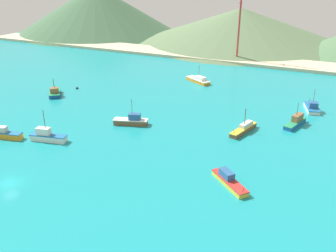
% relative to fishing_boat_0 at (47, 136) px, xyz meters
% --- Properties ---
extents(ground, '(260.00, 280.00, 0.50)m').
position_rel_fishing_boat_0_xyz_m(ground, '(5.95, 13.49, -1.37)').
color(ground, teal).
extents(fishing_boat_0, '(8.68, 3.85, 7.36)m').
position_rel_fishing_boat_0_xyz_m(fishing_boat_0, '(0.00, 0.00, 0.00)').
color(fishing_boat_0, silver).
rests_on(fishing_boat_0, ground).
extents(fishing_boat_1, '(8.74, 4.93, 6.60)m').
position_rel_fishing_boat_0_xyz_m(fishing_boat_1, '(12.29, 16.01, -0.09)').
color(fishing_boat_1, brown).
rests_on(fishing_boat_1, ground).
extents(fishing_boat_2, '(6.97, 7.57, 5.45)m').
position_rel_fishing_boat_0_xyz_m(fishing_boat_2, '(-20.20, 25.25, -0.22)').
color(fishing_boat_2, '#14478C').
rests_on(fishing_boat_2, ground).
extents(fishing_boat_4, '(5.06, 8.79, 6.20)m').
position_rel_fishing_boat_0_xyz_m(fishing_boat_4, '(51.75, 45.46, -0.25)').
color(fishing_boat_4, silver).
rests_on(fishing_boat_4, ground).
extents(fishing_boat_5, '(8.26, 7.50, 2.28)m').
position_rel_fishing_boat_0_xyz_m(fishing_boat_5, '(41.79, 0.16, -0.33)').
color(fishing_boat_5, gold).
rests_on(fishing_boat_5, ground).
extents(fishing_boat_6, '(4.37, 10.01, 5.88)m').
position_rel_fishing_boat_0_xyz_m(fishing_boat_6, '(38.54, 23.51, -0.31)').
color(fishing_boat_6, brown).
rests_on(fishing_boat_6, ground).
extents(fishing_boat_8, '(10.04, 7.42, 5.87)m').
position_rel_fishing_boat_0_xyz_m(fishing_boat_8, '(14.33, 57.11, -0.29)').
color(fishing_boat_8, orange).
rests_on(fishing_boat_8, ground).
extents(fishing_boat_9, '(4.53, 9.04, 5.93)m').
position_rel_fishing_boat_0_xyz_m(fishing_boat_9, '(49.08, 32.82, -0.14)').
color(fishing_boat_9, '#1E5BA8').
rests_on(fishing_boat_9, ground).
extents(fishing_boat_10, '(8.09, 3.50, 2.73)m').
position_rel_fishing_boat_0_xyz_m(fishing_boat_10, '(-9.80, -2.96, -0.13)').
color(fishing_boat_10, orange).
rests_on(fishing_boat_10, ground).
extents(buoy_0, '(0.90, 0.90, 0.90)m').
position_rel_fishing_boat_0_xyz_m(buoy_0, '(-18.54, 33.59, -0.96)').
color(buoy_0, '#232328').
rests_on(buoy_0, ground).
extents(beach_strip, '(247.00, 16.20, 1.20)m').
position_rel_fishing_boat_0_xyz_m(beach_strip, '(5.95, 94.07, -0.52)').
color(beach_strip, '#C6B793').
rests_on(beach_strip, ground).
extents(hill_west, '(95.00, 95.00, 27.33)m').
position_rel_fishing_boat_0_xyz_m(hill_west, '(-80.01, 131.40, 12.55)').
color(hill_west, '#3D6042').
rests_on(hill_west, ground).
extents(hill_central, '(105.81, 105.81, 17.37)m').
position_rel_fishing_boat_0_xyz_m(hill_central, '(7.34, 135.85, 7.57)').
color(hill_central, '#56704C').
rests_on(hill_central, ground).
extents(radio_tower, '(3.77, 3.02, 37.74)m').
position_rel_fishing_boat_0_xyz_m(radio_tower, '(18.11, 91.54, 18.13)').
color(radio_tower, '#B7332D').
rests_on(radio_tower, ground).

